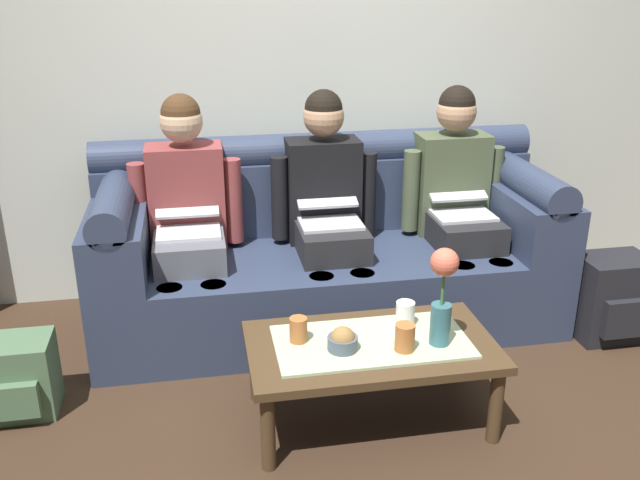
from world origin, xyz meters
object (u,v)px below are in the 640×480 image
Objects in this scene: cup_near_left at (405,314)px; backpack_right at (611,298)px; person_left at (187,210)px; cup_near_right at (405,337)px; backpack_left at (18,378)px; couch at (326,254)px; coffee_table at (371,352)px; person_middle at (327,202)px; cup_far_center at (298,330)px; snack_bowl at (343,341)px; person_right at (457,195)px; flower_vase at (443,291)px.

backpack_right is (1.22, 0.36, -0.21)m from cup_near_left.
person_left is 1.35m from cup_near_right.
person_left is 3.62× the size of backpack_left.
person_left is 2.20m from backpack_right.
cup_near_left is 0.94× the size of cup_near_right.
couch is 2.36× the size of coffee_table.
couch is 0.29m from person_middle.
person_middle is 0.98m from cup_far_center.
person_middle reaches higher than cup_far_center.
person_left is 1.18m from snack_bowl.
coffee_table is (-0.71, -0.95, -0.34)m from person_right.
cup_near_right is 1.42m from backpack_right.
couch is 7.03× the size of backpack_left.
flower_vase is at bearing -154.38° from backpack_right.
backpack_left is (-1.72, 0.39, -0.44)m from flower_vase.
backpack_left is (-1.63, 0.22, -0.26)m from cup_near_left.
person_middle is at bearing 90.00° from coffee_table.
backpack_left is (-2.16, -0.63, -0.49)m from person_right.
person_left is at bearing 179.99° from person_middle.
person_right reaches higher than snack_bowl.
person_middle is at bearing -90.00° from couch.
coffee_table is (0.71, -0.95, -0.34)m from person_left.
person_middle is 1.00× the size of person_right.
coffee_table is 0.31m from cup_far_center.
cup_near_right is (-0.60, -1.05, -0.23)m from person_right.
person_left is 1.09m from backpack_left.
person_right is 1.33m from snack_bowl.
person_middle reaches higher than coffee_table.
person_left reaches higher than coffee_table.
cup_near_right is 0.43m from cup_far_center.
flower_vase is at bearing -75.69° from couch.
person_middle is 2.81× the size of backpack_right.
person_left reaches higher than snack_bowl.
flower_vase is 0.27m from cup_near_left.
snack_bowl is at bearing -161.20° from backpack_right.
coffee_table is at bearing 19.87° from snack_bowl.
couch is 0.77m from person_left.
person_middle reaches higher than snack_bowl.
person_middle is 2.98× the size of flower_vase.
backpack_left is at bearing -139.82° from person_left.
coffee_table is 2.98× the size of backpack_left.
person_right is at bearing 16.21° from backpack_left.
person_right is at bearing -0.34° from couch.
coffee_table is 2.46× the size of flower_vase.
couch is 1.01m from snack_bowl.
snack_bowl is (-0.13, -0.05, 0.09)m from coffee_table.
flower_vase reaches higher than backpack_left.
cup_near_left is at bearing -43.84° from person_left.
cup_far_center is at bearing -65.11° from person_left.
snack_bowl is 0.28× the size of backpack_right.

